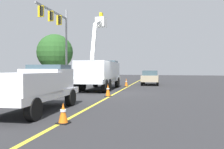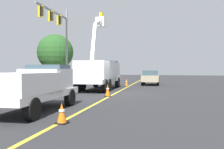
{
  "view_description": "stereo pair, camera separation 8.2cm",
  "coord_description": "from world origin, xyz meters",
  "px_view_note": "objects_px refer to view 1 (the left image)",
  "views": [
    {
      "loc": [
        -18.12,
        -6.12,
        1.84
      ],
      "look_at": [
        1.34,
        0.82,
        1.4
      ],
      "focal_mm": 39.67,
      "sensor_mm": 36.0,
      "label": 1
    },
    {
      "loc": [
        -18.09,
        -6.2,
        1.84
      ],
      "look_at": [
        1.34,
        0.82,
        1.4
      ],
      "focal_mm": 39.67,
      "sensor_mm": 36.0,
      "label": 2
    }
  ],
  "objects_px": {
    "traffic_cone_mid_front": "(108,90)",
    "traffic_cone_mid_rear": "(126,82)",
    "traffic_cone_leading": "(63,113)",
    "traffic_signal_mast": "(59,30)",
    "service_pickup_truck": "(34,86)",
    "utility_bucket_truck": "(100,72)",
    "passing_minivan": "(150,77)"
  },
  "relations": [
    {
      "from": "traffic_cone_mid_front",
      "to": "service_pickup_truck",
      "type": "bearing_deg",
      "value": 172.3
    },
    {
      "from": "passing_minivan",
      "to": "traffic_signal_mast",
      "type": "relative_size",
      "value": 0.59
    },
    {
      "from": "utility_bucket_truck",
      "to": "passing_minivan",
      "type": "bearing_deg",
      "value": -20.9
    },
    {
      "from": "traffic_cone_mid_front",
      "to": "traffic_cone_leading",
      "type": "bearing_deg",
      "value": -169.7
    },
    {
      "from": "service_pickup_truck",
      "to": "traffic_cone_mid_rear",
      "type": "xyz_separation_m",
      "value": [
        16.44,
        0.66,
        -0.7
      ]
    },
    {
      "from": "traffic_cone_leading",
      "to": "service_pickup_truck",
      "type": "bearing_deg",
      "value": 55.56
    },
    {
      "from": "utility_bucket_truck",
      "to": "service_pickup_truck",
      "type": "bearing_deg",
      "value": -171.35
    },
    {
      "from": "traffic_cone_mid_front",
      "to": "traffic_signal_mast",
      "type": "distance_m",
      "value": 11.86
    },
    {
      "from": "traffic_cone_leading",
      "to": "traffic_cone_mid_rear",
      "type": "distance_m",
      "value": 18.36
    },
    {
      "from": "traffic_cone_leading",
      "to": "traffic_signal_mast",
      "type": "height_order",
      "value": "traffic_signal_mast"
    },
    {
      "from": "passing_minivan",
      "to": "traffic_cone_leading",
      "type": "bearing_deg",
      "value": -176.94
    },
    {
      "from": "traffic_cone_leading",
      "to": "traffic_signal_mast",
      "type": "relative_size",
      "value": 0.08
    },
    {
      "from": "passing_minivan",
      "to": "traffic_signal_mast",
      "type": "xyz_separation_m",
      "value": [
        -6.41,
        8.39,
        4.94
      ]
    },
    {
      "from": "traffic_cone_mid_rear",
      "to": "traffic_signal_mast",
      "type": "height_order",
      "value": "traffic_signal_mast"
    },
    {
      "from": "utility_bucket_truck",
      "to": "traffic_signal_mast",
      "type": "relative_size",
      "value": 0.99
    },
    {
      "from": "utility_bucket_truck",
      "to": "traffic_cone_leading",
      "type": "bearing_deg",
      "value": -162.63
    },
    {
      "from": "traffic_cone_mid_front",
      "to": "traffic_cone_mid_rear",
      "type": "bearing_deg",
      "value": 9.12
    },
    {
      "from": "service_pickup_truck",
      "to": "utility_bucket_truck",
      "type": "bearing_deg",
      "value": 8.65
    },
    {
      "from": "traffic_cone_mid_front",
      "to": "traffic_cone_mid_rear",
      "type": "distance_m",
      "value": 9.88
    },
    {
      "from": "passing_minivan",
      "to": "traffic_cone_mid_rear",
      "type": "relative_size",
      "value": 5.87
    },
    {
      "from": "traffic_cone_mid_front",
      "to": "traffic_cone_mid_rear",
      "type": "height_order",
      "value": "traffic_cone_mid_rear"
    },
    {
      "from": "utility_bucket_truck",
      "to": "traffic_cone_mid_front",
      "type": "height_order",
      "value": "utility_bucket_truck"
    },
    {
      "from": "traffic_cone_leading",
      "to": "traffic_cone_mid_rear",
      "type": "xyz_separation_m",
      "value": [
        18.1,
        3.08,
        0.07
      ]
    },
    {
      "from": "service_pickup_truck",
      "to": "traffic_cone_leading",
      "type": "relative_size",
      "value": 8.18
    },
    {
      "from": "service_pickup_truck",
      "to": "traffic_cone_mid_rear",
      "type": "height_order",
      "value": "service_pickup_truck"
    },
    {
      "from": "traffic_cone_leading",
      "to": "traffic_cone_mid_front",
      "type": "distance_m",
      "value": 8.49
    },
    {
      "from": "service_pickup_truck",
      "to": "traffic_cone_mid_rear",
      "type": "distance_m",
      "value": 16.47
    },
    {
      "from": "traffic_signal_mast",
      "to": "service_pickup_truck",
      "type": "bearing_deg",
      "value": -152.13
    },
    {
      "from": "traffic_signal_mast",
      "to": "utility_bucket_truck",
      "type": "bearing_deg",
      "value": -107.05
    },
    {
      "from": "utility_bucket_truck",
      "to": "traffic_signal_mast",
      "type": "height_order",
      "value": "traffic_signal_mast"
    },
    {
      "from": "service_pickup_truck",
      "to": "traffic_cone_mid_front",
      "type": "xyz_separation_m",
      "value": [
        6.69,
        -0.9,
        -0.7
      ]
    },
    {
      "from": "service_pickup_truck",
      "to": "traffic_cone_mid_front",
      "type": "relative_size",
      "value": 6.86
    }
  ]
}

